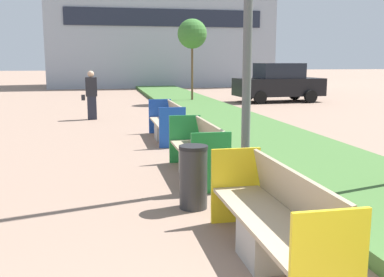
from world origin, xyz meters
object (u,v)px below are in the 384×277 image
at_px(sapling_tree_far, 192,34).
at_px(parked_car_distant, 279,83).
at_px(bench_blue_frame, 167,125).
at_px(litter_bin, 193,177).
at_px(pedestrian_walking, 91,95).
at_px(bench_yellow_frame, 274,226).
at_px(bench_green_frame, 198,155).

bearing_deg(sapling_tree_far, parked_car_distant, 0.37).
xyz_separation_m(bench_blue_frame, litter_bin, (-0.44, -5.41, 0.07)).
bearing_deg(litter_bin, bench_blue_frame, 85.31).
xyz_separation_m(pedestrian_walking, parked_car_distant, (8.80, 4.95, 0.08)).
xyz_separation_m(bench_yellow_frame, bench_blue_frame, (-0.00, 7.21, -0.00)).
bearing_deg(bench_blue_frame, sapling_tree_far, 74.64).
xyz_separation_m(bench_green_frame, pedestrian_walking, (-1.94, 8.13, 0.47)).
relative_size(bench_green_frame, parked_car_distant, 0.51).
bearing_deg(pedestrian_walking, bench_blue_frame, -66.28).
xyz_separation_m(litter_bin, pedestrian_walking, (-1.50, 9.83, 0.40)).
distance_m(bench_blue_frame, litter_bin, 5.43).
relative_size(bench_yellow_frame, pedestrian_walking, 1.44).
bearing_deg(bench_yellow_frame, sapling_tree_far, 81.19).
bearing_deg(sapling_tree_far, bench_blue_frame, -105.36).
relative_size(bench_yellow_frame, litter_bin, 2.73).
height_order(litter_bin, pedestrian_walking, pedestrian_walking).
xyz_separation_m(litter_bin, parked_car_distant, (7.30, 14.78, 0.48)).
bearing_deg(parked_car_distant, bench_yellow_frame, -116.07).
height_order(bench_green_frame, sapling_tree_far, sapling_tree_far).
xyz_separation_m(bench_blue_frame, sapling_tree_far, (2.57, 9.34, 2.80)).
relative_size(litter_bin, parked_car_distant, 0.20).
distance_m(bench_yellow_frame, pedestrian_walking, 11.80).
distance_m(bench_yellow_frame, bench_blue_frame, 7.21).
distance_m(bench_green_frame, litter_bin, 1.76).
distance_m(bench_green_frame, pedestrian_walking, 8.37).
bearing_deg(litter_bin, parked_car_distant, 63.72).
distance_m(litter_bin, sapling_tree_far, 15.30).
distance_m(litter_bin, pedestrian_walking, 9.95).
height_order(bench_yellow_frame, sapling_tree_far, sapling_tree_far).
height_order(bench_green_frame, parked_car_distant, parked_car_distant).
relative_size(litter_bin, pedestrian_walking, 0.53).
distance_m(bench_blue_frame, parked_car_distant, 11.62).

